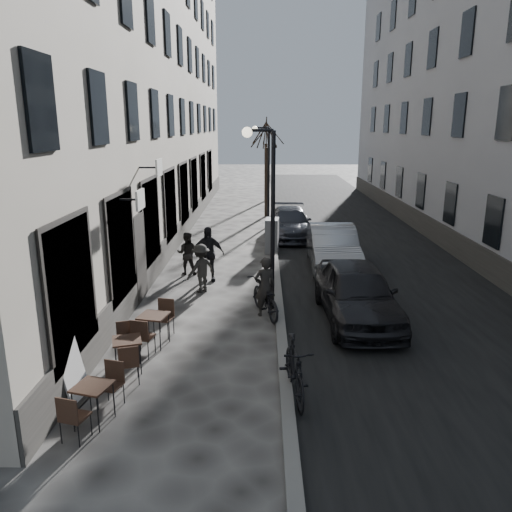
{
  "coord_description": "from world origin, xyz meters",
  "views": [
    {
      "loc": [
        -0.26,
        -7.58,
        5.14
      ],
      "look_at": [
        -0.45,
        5.1,
        1.8
      ],
      "focal_mm": 35.0,
      "sensor_mm": 36.0,
      "label": 1
    }
  ],
  "objects_px": {
    "bistro_set_b": "(128,352)",
    "pedestrian_near": "(187,253)",
    "tree_far": "(266,132)",
    "pedestrian_mid": "(201,268)",
    "pedestrian_far": "(208,254)",
    "moped": "(295,369)",
    "utility_cabinet": "(272,236)",
    "bicycle": "(265,298)",
    "tree_near": "(267,134)",
    "bistro_set_a": "(93,400)",
    "car_mid": "(333,247)",
    "streetlamp_near": "(267,200)",
    "sign_board": "(74,377)",
    "car_near": "(357,293)",
    "streetlamp_far": "(265,165)",
    "bistro_set_c": "(154,327)",
    "car_far": "(290,223)"
  },
  "relations": [
    {
      "from": "pedestrian_far",
      "to": "pedestrian_near",
      "type": "bearing_deg",
      "value": 124.25
    },
    {
      "from": "tree_far",
      "to": "car_mid",
      "type": "relative_size",
      "value": 1.21
    },
    {
      "from": "tree_far",
      "to": "pedestrian_mid",
      "type": "bearing_deg",
      "value": -96.18
    },
    {
      "from": "streetlamp_far",
      "to": "bistro_set_b",
      "type": "relative_size",
      "value": 3.36
    },
    {
      "from": "pedestrian_near",
      "to": "moped",
      "type": "bearing_deg",
      "value": 115.0
    },
    {
      "from": "sign_board",
      "to": "car_near",
      "type": "distance_m",
      "value": 7.41
    },
    {
      "from": "bistro_set_a",
      "to": "bistro_set_b",
      "type": "xyz_separation_m",
      "value": [
        0.09,
        1.93,
        0.0
      ]
    },
    {
      "from": "moped",
      "to": "streetlamp_far",
      "type": "bearing_deg",
      "value": 85.41
    },
    {
      "from": "bistro_set_b",
      "to": "pedestrian_mid",
      "type": "bearing_deg",
      "value": 62.37
    },
    {
      "from": "bistro_set_b",
      "to": "car_mid",
      "type": "xyz_separation_m",
      "value": [
        5.46,
        8.13,
        0.33
      ]
    },
    {
      "from": "tree_far",
      "to": "utility_cabinet",
      "type": "bearing_deg",
      "value": -89.2
    },
    {
      "from": "sign_board",
      "to": "bistro_set_c",
      "type": "bearing_deg",
      "value": 76.97
    },
    {
      "from": "utility_cabinet",
      "to": "car_mid",
      "type": "xyz_separation_m",
      "value": [
        2.2,
        -2.29,
        0.07
      ]
    },
    {
      "from": "bistro_set_b",
      "to": "car_mid",
      "type": "bearing_deg",
      "value": 38.64
    },
    {
      "from": "bistro_set_b",
      "to": "sign_board",
      "type": "relative_size",
      "value": 1.28
    },
    {
      "from": "bistro_set_a",
      "to": "utility_cabinet",
      "type": "relative_size",
      "value": 1.07
    },
    {
      "from": "bicycle",
      "to": "moped",
      "type": "height_order",
      "value": "moped"
    },
    {
      "from": "bistro_set_b",
      "to": "utility_cabinet",
      "type": "xyz_separation_m",
      "value": [
        3.26,
        10.43,
        0.26
      ]
    },
    {
      "from": "bistro_set_b",
      "to": "pedestrian_near",
      "type": "bearing_deg",
      "value": 70.83
    },
    {
      "from": "tree_near",
      "to": "car_near",
      "type": "xyz_separation_m",
      "value": [
        2.36,
        -15.86,
        -3.88
      ]
    },
    {
      "from": "pedestrian_far",
      "to": "moped",
      "type": "relative_size",
      "value": 0.97
    },
    {
      "from": "tree_far",
      "to": "bicycle",
      "type": "distance_m",
      "value": 21.93
    },
    {
      "from": "streetlamp_near",
      "to": "tree_near",
      "type": "bearing_deg",
      "value": 89.72
    },
    {
      "from": "car_mid",
      "to": "moped",
      "type": "distance_m",
      "value": 9.35
    },
    {
      "from": "streetlamp_near",
      "to": "bistro_set_a",
      "type": "xyz_separation_m",
      "value": [
        -3.08,
        -5.77,
        -2.72
      ]
    },
    {
      "from": "streetlamp_near",
      "to": "pedestrian_far",
      "type": "height_order",
      "value": "streetlamp_near"
    },
    {
      "from": "bistro_set_b",
      "to": "sign_board",
      "type": "xyz_separation_m",
      "value": [
        -0.71,
        -1.17,
        0.03
      ]
    },
    {
      "from": "car_near",
      "to": "tree_far",
      "type": "bearing_deg",
      "value": 93.82
    },
    {
      "from": "tree_far",
      "to": "bistro_set_a",
      "type": "relative_size",
      "value": 3.77
    },
    {
      "from": "tree_near",
      "to": "streetlamp_near",
      "type": "bearing_deg",
      "value": -90.28
    },
    {
      "from": "pedestrian_far",
      "to": "bistro_set_b",
      "type": "bearing_deg",
      "value": -110.49
    },
    {
      "from": "moped",
      "to": "tree_near",
      "type": "bearing_deg",
      "value": 84.93
    },
    {
      "from": "tree_near",
      "to": "pedestrian_mid",
      "type": "bearing_deg",
      "value": -98.87
    },
    {
      "from": "bistro_set_a",
      "to": "moped",
      "type": "distance_m",
      "value": 3.72
    },
    {
      "from": "tree_near",
      "to": "bistro_set_a",
      "type": "distance_m",
      "value": 21.42
    },
    {
      "from": "bistro_set_b",
      "to": "pedestrian_near",
      "type": "relative_size",
      "value": 1.0
    },
    {
      "from": "pedestrian_mid",
      "to": "car_mid",
      "type": "distance_m",
      "value": 5.35
    },
    {
      "from": "tree_near",
      "to": "bistro_set_a",
      "type": "height_order",
      "value": "tree_near"
    },
    {
      "from": "streetlamp_near",
      "to": "car_far",
      "type": "height_order",
      "value": "streetlamp_near"
    },
    {
      "from": "pedestrian_mid",
      "to": "car_far",
      "type": "distance_m",
      "value": 8.67
    },
    {
      "from": "tree_near",
      "to": "sign_board",
      "type": "distance_m",
      "value": 20.78
    },
    {
      "from": "bistro_set_a",
      "to": "moped",
      "type": "relative_size",
      "value": 0.78
    },
    {
      "from": "bistro_set_b",
      "to": "moped",
      "type": "relative_size",
      "value": 0.78
    },
    {
      "from": "sign_board",
      "to": "bicycle",
      "type": "xyz_separation_m",
      "value": [
        3.66,
        4.47,
        0.03
      ]
    },
    {
      "from": "utility_cabinet",
      "to": "pedestrian_far",
      "type": "bearing_deg",
      "value": -113.6
    },
    {
      "from": "sign_board",
      "to": "streetlamp_near",
      "type": "bearing_deg",
      "value": 62.73
    },
    {
      "from": "utility_cabinet",
      "to": "pedestrian_near",
      "type": "distance_m",
      "value": 4.41
    },
    {
      "from": "bicycle",
      "to": "pedestrian_mid",
      "type": "height_order",
      "value": "pedestrian_mid"
    },
    {
      "from": "moped",
      "to": "utility_cabinet",
      "type": "bearing_deg",
      "value": 84.89
    },
    {
      "from": "streetlamp_far",
      "to": "pedestrian_mid",
      "type": "bearing_deg",
      "value": -100.96
    }
  ]
}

